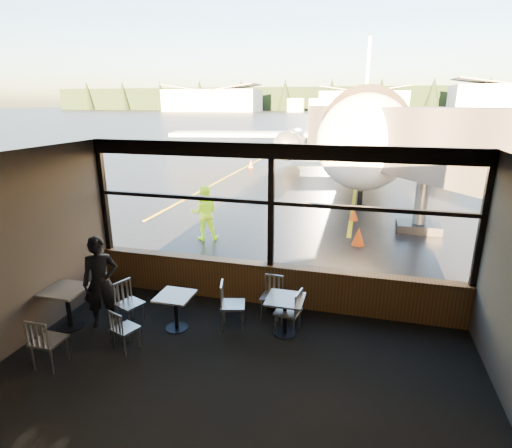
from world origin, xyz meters
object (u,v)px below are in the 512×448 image
at_px(cafe_table_near, 285,316).
at_px(chair_near_n, 272,297).
at_px(jet_bridge, 423,169).
at_px(cone_wing, 251,164).
at_px(ground_crew, 204,213).
at_px(airliner, 367,88).
at_px(cafe_table_mid, 176,312).
at_px(chair_mid_s, 126,329).
at_px(cone_nose, 354,214).
at_px(chair_mid_w, 130,304).
at_px(cone_extra, 358,236).
at_px(cafe_table_left, 68,308).
at_px(passenger, 101,282).
at_px(chair_left_s, 49,341).
at_px(chair_near_w, 233,305).
at_px(chair_near_e, 288,312).

bearing_deg(cafe_table_near, chair_near_n, 124.02).
distance_m(jet_bridge, cone_wing, 15.94).
bearing_deg(ground_crew, airliner, -124.88).
xyz_separation_m(cafe_table_mid, chair_mid_s, (-0.57, -0.85, 0.04)).
bearing_deg(cone_nose, chair_mid_w, -114.82).
distance_m(cafe_table_mid, ground_crew, 5.43).
height_order(cone_nose, cone_extra, cone_extra).
bearing_deg(cafe_table_left, cone_wing, 95.56).
bearing_deg(jet_bridge, cone_nose, 140.29).
xyz_separation_m(cafe_table_left, passenger, (0.61, 0.26, 0.50)).
bearing_deg(ground_crew, chair_near_n, 106.96).
height_order(chair_mid_w, chair_left_s, chair_left_s).
bearing_deg(chair_mid_w, ground_crew, -152.20).
relative_size(cafe_table_near, ground_crew, 0.43).
height_order(cafe_table_near, cone_wing, cafe_table_near).
height_order(chair_near_n, cone_wing, chair_near_n).
height_order(cafe_table_near, chair_near_n, chair_near_n).
bearing_deg(passenger, cone_extra, 20.79).
height_order(chair_mid_s, passenger, passenger).
distance_m(chair_mid_w, cone_wing, 20.21).
distance_m(jet_bridge, passenger, 9.86).
bearing_deg(chair_near_n, passenger, 22.97).
xyz_separation_m(cafe_table_near, cone_wing, (-6.12, 19.48, -0.11)).
relative_size(chair_near_w, passenger, 0.52).
xyz_separation_m(chair_near_e, cone_extra, (1.21, 5.49, -0.18)).
distance_m(chair_near_w, chair_mid_s, 2.01).
height_order(cafe_table_mid, chair_near_n, chair_near_n).
xyz_separation_m(chair_near_n, chair_mid_w, (-2.62, -1.06, 0.03)).
height_order(chair_left_s, ground_crew, ground_crew).
height_order(chair_near_e, cone_extra, chair_near_e).
bearing_deg(cone_extra, cafe_table_near, -102.89).
relative_size(cafe_table_near, cone_wing, 1.40).
xyz_separation_m(passenger, cone_extra, (4.79, 6.10, -0.64)).
xyz_separation_m(cafe_table_left, ground_crew, (0.58, 5.69, 0.46)).
bearing_deg(chair_near_w, ground_crew, -167.55).
relative_size(jet_bridge, chair_near_w, 10.82).
height_order(chair_near_n, chair_mid_w, chair_mid_w).
xyz_separation_m(cafe_table_near, chair_near_n, (-0.39, 0.57, 0.06)).
bearing_deg(chair_near_w, airliner, 159.34).
bearing_deg(cafe_table_left, chair_near_n, 20.84).
distance_m(jet_bridge, chair_mid_w, 9.51).
bearing_deg(chair_near_n, ground_crew, -50.59).
bearing_deg(airliner, cone_nose, -90.78).
distance_m(ground_crew, cone_extra, 4.91).
relative_size(cafe_table_mid, cone_extra, 1.29).
bearing_deg(airliner, ground_crew, -105.49).
relative_size(cafe_table_near, cone_extra, 1.33).
distance_m(cafe_table_left, chair_near_w, 3.22).
xyz_separation_m(cafe_table_mid, cafe_table_left, (-2.06, -0.49, 0.05)).
bearing_deg(chair_near_e, cafe_table_mid, 109.25).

